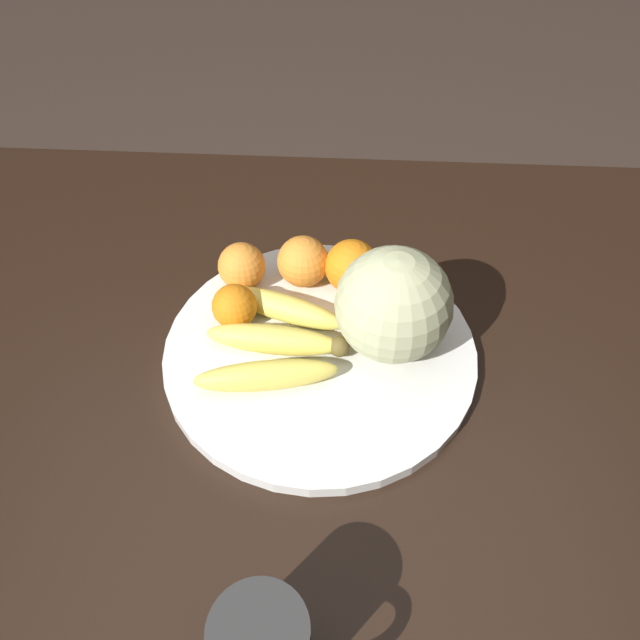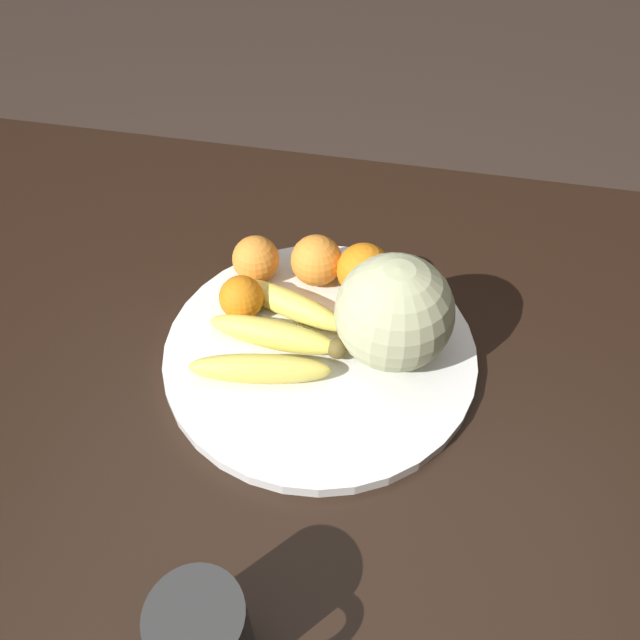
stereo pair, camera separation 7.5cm
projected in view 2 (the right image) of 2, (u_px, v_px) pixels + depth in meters
ground_plane at (286, 592)px, 1.35m from camera, size 12.00×12.00×0.00m
kitchen_table at (267, 412)px, 0.85m from camera, size 1.69×1.00×0.77m
fruit_bowl at (320, 350)px, 0.80m from camera, size 0.40×0.40×0.02m
melon at (394, 313)px, 0.73m from camera, size 0.14×0.14×0.14m
banana_bunch at (276, 335)px, 0.78m from camera, size 0.19×0.19×0.04m
orange_front_left at (256, 259)px, 0.85m from camera, size 0.06×0.06×0.06m
orange_front_right at (316, 260)px, 0.85m from camera, size 0.07×0.07×0.07m
orange_mid_center at (364, 270)px, 0.83m from camera, size 0.07×0.07×0.07m
orange_back_left at (241, 298)px, 0.81m from camera, size 0.06×0.06×0.06m
produce_tag at (313, 325)px, 0.81m from camera, size 0.08×0.08×0.00m
ceramic_mug at (205, 635)px, 0.53m from camera, size 0.12×0.08×0.10m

